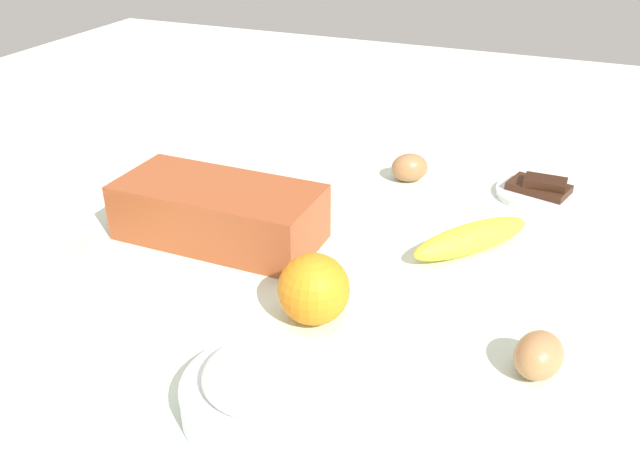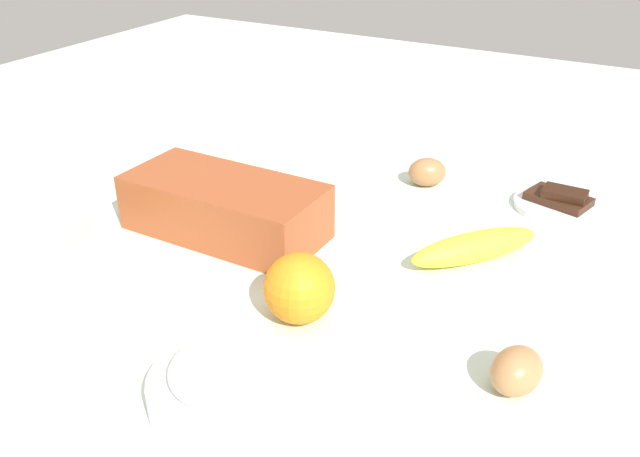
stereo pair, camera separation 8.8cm
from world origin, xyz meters
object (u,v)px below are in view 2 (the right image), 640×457
object	(u,v)px
banana	(475,247)
egg_beside_bowl	(516,371)
butter_block	(49,244)
orange_fruit	(299,288)
chocolate_plate	(558,202)
flour_bowl	(227,382)
loaf_pan	(225,206)
egg_near_butter	(427,172)

from	to	relation	value
banana	egg_beside_bowl	xyz separation A→B (m)	(0.11, -0.22, 0.00)
butter_block	banana	bearing A→B (deg)	30.16
orange_fruit	chocolate_plate	size ratio (longest dim) A/B	0.63
egg_beside_bowl	chocolate_plate	xyz separation A→B (m)	(-0.05, 0.43, -0.01)
flour_bowl	butter_block	xyz separation A→B (m)	(-0.35, 0.10, 0.00)
loaf_pan	chocolate_plate	world-z (taller)	loaf_pan
banana	orange_fruit	bearing A→B (deg)	-121.30
loaf_pan	egg_near_butter	distance (m)	0.35
egg_near_butter	chocolate_plate	distance (m)	0.21
butter_block	chocolate_plate	distance (m)	0.73
loaf_pan	egg_beside_bowl	xyz separation A→B (m)	(0.44, -0.13, -0.02)
loaf_pan	egg_beside_bowl	bearing A→B (deg)	-15.20
loaf_pan	egg_near_butter	world-z (taller)	loaf_pan
banana	butter_block	distance (m)	0.55
egg_beside_bowl	butter_block	bearing A→B (deg)	-174.59
butter_block	egg_near_butter	distance (m)	0.58
loaf_pan	flour_bowl	xyz separation A→B (m)	(0.21, -0.28, -0.01)
loaf_pan	orange_fruit	xyz separation A→B (m)	(0.20, -0.13, -0.00)
banana	egg_near_butter	distance (m)	0.24
egg_beside_bowl	flour_bowl	bearing A→B (deg)	-146.73
loaf_pan	banana	distance (m)	0.35
orange_fruit	egg_beside_bowl	xyz separation A→B (m)	(0.25, 0.00, -0.02)
orange_fruit	egg_beside_bowl	world-z (taller)	orange_fruit
banana	chocolate_plate	xyz separation A→B (m)	(0.07, 0.21, -0.01)
flour_bowl	butter_block	distance (m)	0.37
flour_bowl	orange_fruit	bearing A→B (deg)	94.02
orange_fruit	egg_near_butter	bearing A→B (deg)	90.64
butter_block	chocolate_plate	xyz separation A→B (m)	(0.54, 0.49, -0.02)
loaf_pan	egg_near_butter	bearing A→B (deg)	57.03
loaf_pan	flour_bowl	bearing A→B (deg)	-53.07
banana	butter_block	world-z (taller)	butter_block
banana	orange_fruit	distance (m)	0.26
loaf_pan	butter_block	size ratio (longest dim) A/B	3.13
orange_fruit	egg_near_butter	xyz separation A→B (m)	(-0.00, 0.41, -0.02)
egg_beside_bowl	orange_fruit	bearing A→B (deg)	-179.82
flour_bowl	egg_near_butter	size ratio (longest dim) A/B	2.49
orange_fruit	chocolate_plate	bearing A→B (deg)	65.06
egg_near_butter	loaf_pan	bearing A→B (deg)	-123.58
loaf_pan	butter_block	world-z (taller)	loaf_pan
loaf_pan	orange_fruit	world-z (taller)	orange_fruit
egg_near_butter	chocolate_plate	xyz separation A→B (m)	(0.21, 0.02, -0.01)
banana	chocolate_plate	bearing A→B (deg)	72.63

